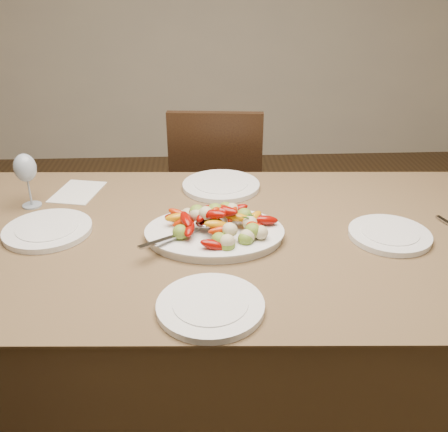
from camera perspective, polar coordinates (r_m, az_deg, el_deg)
dining_table at (r=1.79m, az=0.00°, el=-12.69°), size 1.89×1.13×0.76m
chair_far at (r=2.53m, az=-0.72°, el=2.47°), size 0.46×0.46×0.95m
serving_platter at (r=1.55m, az=-1.10°, el=-2.14°), size 0.43×0.33×0.02m
roasted_vegetables at (r=1.52m, az=-1.11°, el=-0.26°), size 0.35×0.25×0.09m
serving_spoon at (r=1.50m, az=-3.61°, el=-1.60°), size 0.23×0.25×0.03m
plate_left at (r=1.67m, az=-19.50°, el=-1.54°), size 0.27×0.27×0.02m
plate_right at (r=1.63m, az=18.39°, el=-2.07°), size 0.25×0.25×0.02m
plate_far at (r=1.89m, az=-0.34°, el=3.47°), size 0.29×0.29×0.02m
plate_near at (r=1.25m, az=-1.56°, el=-10.28°), size 0.27×0.27×0.02m
wine_glass at (r=1.84m, az=-21.57°, el=3.94°), size 0.08×0.08×0.20m
menu_card at (r=1.94m, az=-16.38°, el=2.66°), size 0.19×0.24×0.00m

